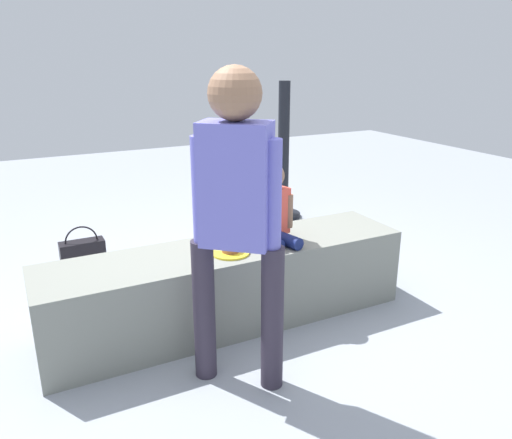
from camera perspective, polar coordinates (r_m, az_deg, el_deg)
name	(u,v)px	position (r m, az deg, el deg)	size (l,w,h in m)	color
ground_plane	(230,321)	(3.20, -2.98, -11.36)	(12.00, 12.00, 0.00)	#8F959F
concrete_ledge	(229,285)	(3.09, -3.06, -7.42)	(2.21, 0.51, 0.49)	gray
child_seated	(272,207)	(3.03, 1.78, 1.40)	(0.29, 0.34, 0.48)	navy
adult_standing	(236,205)	(2.28, -2.25, 1.62)	(0.37, 0.35, 1.54)	#2F2837
cake_plate	(231,250)	(2.89, -2.89, -3.48)	(0.22, 0.22, 0.07)	yellow
gift_bag	(201,267)	(3.55, -6.21, -5.39)	(0.24, 0.09, 0.36)	#4C99E0
railing_post	(283,166)	(4.99, 3.10, 6.05)	(0.36, 0.36, 1.34)	black
water_bottle_near_gift	(262,228)	(4.49, 0.74, -0.93)	(0.08, 0.08, 0.22)	silver
party_cup_red	(218,239)	(4.38, -4.33, -2.19)	(0.07, 0.07, 0.10)	red
handbag_black_leather	(83,256)	(4.00, -18.97, -3.95)	(0.32, 0.13, 0.37)	black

